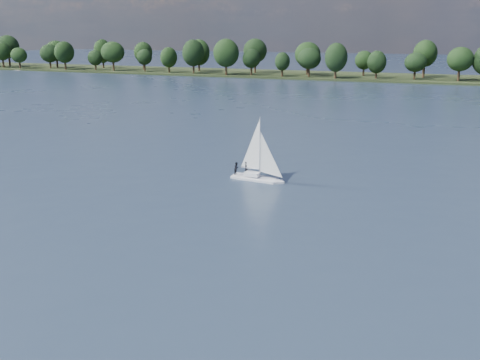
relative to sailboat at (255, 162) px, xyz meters
name	(u,v)px	position (x,y,z in m)	size (l,w,h in m)	color
ground	(317,119)	(-3.57, 51.91, -2.47)	(700.00, 700.00, 0.00)	#233342
far_shore	(379,78)	(-3.57, 163.91, -2.47)	(660.00, 40.00, 1.50)	black
sailboat	(255,162)	(0.00, 0.00, 0.00)	(6.86, 2.55, 8.83)	white
pontoon	(18,71)	(-172.69, 143.86, -2.47)	(4.00, 2.00, 0.50)	slate
treeline	(363,58)	(-10.27, 160.05, 5.72)	(562.93, 74.16, 18.54)	black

